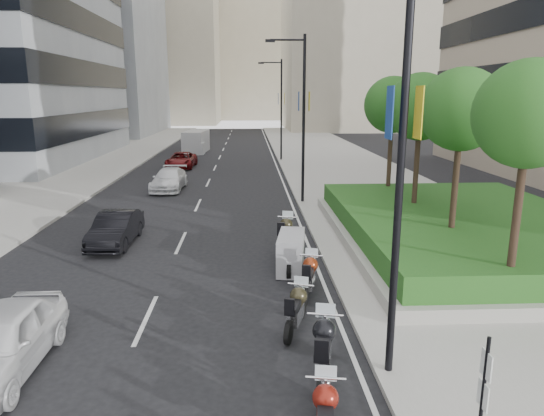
{
  "coord_description": "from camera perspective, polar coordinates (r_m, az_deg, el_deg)",
  "views": [
    {
      "loc": [
        1.34,
        -8.26,
        5.93
      ],
      "look_at": [
        2.14,
        8.52,
        2.0
      ],
      "focal_mm": 32.0,
      "sensor_mm": 36.0,
      "label": 1
    }
  ],
  "objects": [
    {
      "name": "ground",
      "position": [
        10.25,
        -10.52,
        -22.42
      ],
      "size": [
        160.0,
        160.0,
        0.0
      ],
      "primitive_type": "plane",
      "color": "black",
      "rests_on": "ground"
    },
    {
      "name": "sidewalk_right",
      "position": [
        39.45,
        8.51,
        4.49
      ],
      "size": [
        10.0,
        100.0,
        0.15
      ],
      "primitive_type": "cube",
      "color": "#9E9B93",
      "rests_on": "ground"
    },
    {
      "name": "sidewalk_left",
      "position": [
        40.94,
        -21.79,
        4.0
      ],
      "size": [
        8.0,
        100.0,
        0.15
      ],
      "primitive_type": "cube",
      "color": "#9E9B93",
      "rests_on": "ground"
    },
    {
      "name": "lane_edge",
      "position": [
        38.78,
        0.78,
        4.38
      ],
      "size": [
        0.12,
        100.0,
        0.01
      ],
      "primitive_type": "cube",
      "color": "silver",
      "rests_on": "ground"
    },
    {
      "name": "lane_centre",
      "position": [
        38.82,
        -6.93,
        4.29
      ],
      "size": [
        0.12,
        100.0,
        0.01
      ],
      "primitive_type": "cube",
      "color": "silver",
      "rests_on": "ground"
    },
    {
      "name": "building_grey_far",
      "position": [
        82.75,
        -21.75,
        18.58
      ],
      "size": [
        22.0,
        26.0,
        30.0
      ],
      "primitive_type": "cube",
      "color": "gray",
      "rests_on": "ground"
    },
    {
      "name": "building_cream_right",
      "position": [
        91.44,
        11.04,
        20.53
      ],
      "size": [
        28.0,
        24.0,
        36.0
      ],
      "primitive_type": "cube",
      "color": "#B7AD93",
      "rests_on": "ground"
    },
    {
      "name": "building_cream_left",
      "position": [
        110.53,
        -13.53,
        18.57
      ],
      "size": [
        26.0,
        24.0,
        34.0
      ],
      "primitive_type": "cube",
      "color": "#B7AD93",
      "rests_on": "ground"
    },
    {
      "name": "building_cream_centre",
      "position": [
        128.92,
        -2.58,
        18.98
      ],
      "size": [
        30.0,
        24.0,
        38.0
      ],
      "primitive_type": "cube",
      "color": "#B7AD93",
      "rests_on": "ground"
    },
    {
      "name": "planter",
      "position": [
        20.96,
        21.81,
        -3.24
      ],
      "size": [
        10.0,
        14.0,
        0.4
      ],
      "primitive_type": "cube",
      "color": "#9F9D94",
      "rests_on": "sidewalk_right"
    },
    {
      "name": "hedge",
      "position": [
        20.81,
        21.95,
        -1.65
      ],
      "size": [
        9.4,
        13.4,
        0.8
      ],
      "primitive_type": "cube",
      "color": "#154C1B",
      "rests_on": "planter"
    },
    {
      "name": "tree_0",
      "position": [
        14.21,
        27.96,
        9.63
      ],
      "size": [
        2.8,
        2.8,
        6.3
      ],
      "color": "#332319",
      "rests_on": "planter"
    },
    {
      "name": "tree_1",
      "position": [
        17.77,
        21.41,
        10.65
      ],
      "size": [
        2.8,
        2.8,
        6.3
      ],
      "color": "#332319",
      "rests_on": "planter"
    },
    {
      "name": "tree_2",
      "position": [
        21.49,
        17.06,
        11.26
      ],
      "size": [
        2.8,
        2.8,
        6.3
      ],
      "color": "#332319",
      "rests_on": "planter"
    },
    {
      "name": "tree_3",
      "position": [
        25.3,
        13.99,
        11.65
      ],
      "size": [
        2.8,
        2.8,
        6.3
      ],
      "color": "#332319",
      "rests_on": "planter"
    },
    {
      "name": "lamp_post_0",
      "position": [
        9.71,
        14.2,
        7.66
      ],
      "size": [
        2.34,
        0.45,
        9.0
      ],
      "color": "black",
      "rests_on": "ground"
    },
    {
      "name": "lamp_post_1",
      "position": [
        26.42,
        3.42,
        11.27
      ],
      "size": [
        2.34,
        0.45,
        9.0
      ],
      "color": "black",
      "rests_on": "ground"
    },
    {
      "name": "lamp_post_2",
      "position": [
        44.35,
        0.9,
        12.05
      ],
      "size": [
        2.34,
        0.45,
        9.0
      ],
      "color": "black",
      "rests_on": "ground"
    },
    {
      "name": "parking_sign",
      "position": [
        8.44,
        23.5,
        -20.07
      ],
      "size": [
        0.06,
        0.32,
        2.5
      ],
      "color": "black",
      "rests_on": "ground"
    },
    {
      "name": "motorcycle_2",
      "position": [
        10.82,
        6.06,
        -16.16
      ],
      "size": [
        0.83,
        2.39,
        1.2
      ],
      "rotation": [
        0.0,
        0.0,
        1.36
      ],
      "color": "black",
      "rests_on": "ground"
    },
    {
      "name": "motorcycle_3",
      "position": [
        12.74,
        2.88,
        -11.74
      ],
      "size": [
        0.91,
        2.05,
        1.06
      ],
      "rotation": [
        0.0,
        0.0,
        1.24
      ],
      "color": "black",
      "rests_on": "ground"
    },
    {
      "name": "motorcycle_4",
      "position": [
        14.87,
        4.41,
        -7.94
      ],
      "size": [
        0.81,
        2.15,
        1.09
      ],
      "rotation": [
        0.0,
        0.0,
        1.33
      ],
      "color": "black",
      "rests_on": "ground"
    },
    {
      "name": "motorcycle_5",
      "position": [
        16.78,
        2.25,
        -5.23
      ],
      "size": [
        1.16,
        2.21,
        1.27
      ],
      "rotation": [
        0.0,
        0.0,
        1.42
      ],
      "color": "black",
      "rests_on": "ground"
    },
    {
      "name": "motorcycle_6",
      "position": [
        18.99,
        1.54,
        -3.02
      ],
      "size": [
        0.91,
        2.35,
        1.19
      ],
      "rotation": [
        0.0,
        0.0,
        1.31
      ],
      "color": "black",
      "rests_on": "ground"
    },
    {
      "name": "car_a",
      "position": [
        12.39,
        -29.25,
        -13.51
      ],
      "size": [
        1.72,
        4.22,
        1.43
      ],
      "primitive_type": "imported",
      "rotation": [
        0.0,
        0.0,
        0.01
      ],
      "color": "white",
      "rests_on": "ground"
    },
    {
      "name": "car_b",
      "position": [
        20.57,
        -17.91,
        -2.34
      ],
      "size": [
        1.48,
        4.01,
        1.31
      ],
      "primitive_type": "imported",
      "rotation": [
        0.0,
        0.0,
        -0.02
      ],
      "color": "black",
      "rests_on": "ground"
    },
    {
      "name": "car_c",
      "position": [
        31.68,
        -12.01,
        3.32
      ],
      "size": [
        2.04,
        4.67,
        1.33
      ],
      "primitive_type": "imported",
      "rotation": [
        0.0,
        0.0,
        -0.04
      ],
      "color": "white",
      "rests_on": "ground"
    },
    {
      "name": "car_d",
      "position": [
        41.21,
        -10.62,
        5.57
      ],
      "size": [
        2.33,
        4.7,
        1.28
      ],
      "primitive_type": "imported",
      "rotation": [
        0.0,
        0.0,
        -0.04
      ],
      "color": "#640B0E",
      "rests_on": "ground"
    },
    {
      "name": "delivery_van",
      "position": [
        52.11,
        -8.94,
        7.63
      ],
      "size": [
        2.48,
        5.49,
        2.24
      ],
      "rotation": [
        0.0,
        0.0,
        -0.09
      ],
      "color": "#B2B1B3",
      "rests_on": "ground"
    }
  ]
}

